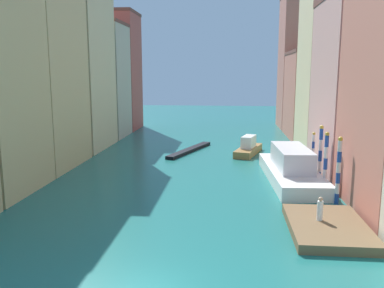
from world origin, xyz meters
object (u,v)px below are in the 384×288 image
Objects in this scene: mooring_pole_0 at (338,170)px; mooring_pole_1 at (326,161)px; person_on_dock at (320,209)px; mooring_pole_3 at (313,153)px; motorboat_0 at (248,148)px; mooring_pole_2 at (320,153)px; vaporetto_white at (291,168)px; waterfront_dock at (327,227)px; gondola_black at (190,150)px.

mooring_pole_1 is (-0.19, 3.13, -0.06)m from mooring_pole_0.
person_on_dock is at bearing -114.46° from mooring_pole_0.
mooring_pole_3 is (-0.12, 8.45, -0.46)m from mooring_pole_0.
mooring_pole_0 is at bearing 65.54° from person_on_dock.
motorboat_0 is (-5.46, 9.43, -1.32)m from mooring_pole_3.
mooring_pole_3 is (-0.10, 2.51, -0.48)m from mooring_pole_2.
mooring_pole_0 is 8.46m from mooring_pole_3.
vaporetto_white reaches higher than person_on_dock.
vaporetto_white reaches higher than waterfront_dock.
mooring_pole_3 is (2.15, 13.44, 0.83)m from person_on_dock.
waterfront_dock is 14.07m from mooring_pole_3.
mooring_pole_0 is (2.27, 4.99, 1.29)m from person_on_dock.
waterfront_dock is 0.66× the size of gondola_black.
vaporetto_white is at bearing -136.59° from mooring_pole_3.
person_on_dock is at bearing -66.59° from gondola_black.
mooring_pole_3 is at bearing 90.79° from mooring_pole_0.
mooring_pole_1 is at bearing 78.82° from waterfront_dock.
mooring_pole_2 is (2.25, 10.92, 1.31)m from person_on_dock.
mooring_pole_1 is 0.69× the size of motorboat_0.
gondola_black is (-12.51, 12.77, -2.35)m from mooring_pole_2.
mooring_pole_2 is 2.56m from mooring_pole_3.
mooring_pole_2 reaches higher than mooring_pole_1.
vaporetto_white reaches higher than gondola_black.
mooring_pole_1 is (2.08, 8.11, 1.23)m from person_on_dock.
person_on_dock is 0.29× the size of mooring_pole_2.
mooring_pole_1 is at bearing 75.63° from person_on_dock.
mooring_pole_3 is at bearing 82.76° from waterfront_dock.
mooring_pole_0 is at bearing -69.80° from vaporetto_white.
mooring_pole_1 is 5.34m from mooring_pole_3.
mooring_pole_0 reaches higher than mooring_pole_3.
vaporetto_white is at bearing 92.25° from waterfront_dock.
mooring_pole_3 reaches higher than vaporetto_white.
gondola_black is at bearing 128.38° from mooring_pole_1.
person_on_dock reaches higher than waterfront_dock.
mooring_pole_1 is (1.68, 8.52, 2.18)m from waterfront_dock.
gondola_black is at bearing 134.42° from mooring_pole_2.
vaporetto_white reaches higher than motorboat_0.
mooring_pole_0 is at bearing -72.69° from motorboat_0.
vaporetto_white is (-2.34, 6.35, -1.42)m from mooring_pole_0.
motorboat_0 is at bearing 107.31° from mooring_pole_0.
mooring_pole_1 is 4.11m from vaporetto_white.
mooring_pole_0 is 0.38× the size of vaporetto_white.
waterfront_dock is 8.95m from mooring_pole_1.
motorboat_0 is (-3.24, 11.53, -0.36)m from vaporetto_white.
mooring_pole_2 is at bearing 78.35° from person_on_dock.
mooring_pole_0 is at bearing -56.19° from gondola_black.
mooring_pole_3 is 16.20m from gondola_black.
mooring_pole_0 reaches higher than motorboat_0.
mooring_pole_1 is 0.97× the size of mooring_pole_2.
mooring_pole_1 is at bearing -93.54° from mooring_pole_2.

